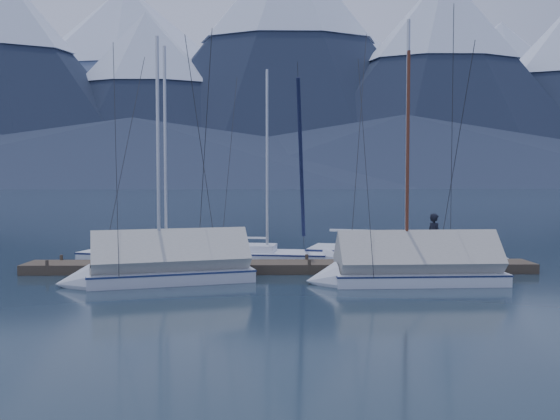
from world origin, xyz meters
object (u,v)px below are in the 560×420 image
object	(u,v)px
sailboat_covered_far	(156,270)
sailboat_open_mid	(278,258)
sailboat_covered_near	(402,271)
sailboat_open_right	(420,257)
person	(434,237)
sailboat_open_left	(178,260)

from	to	relation	value
sailboat_covered_far	sailboat_open_mid	bearing A→B (deg)	49.69
sailboat_covered_near	sailboat_open_right	bearing A→B (deg)	69.36
sailboat_covered_near	sailboat_covered_far	bearing A→B (deg)	178.26
sailboat_open_mid	person	size ratio (longest dim) A/B	4.90
sailboat_covered_near	sailboat_open_mid	bearing A→B (deg)	128.11
sailboat_open_left	sailboat_covered_near	world-z (taller)	sailboat_open_left
person	sailboat_covered_near	bearing A→B (deg)	124.66
sailboat_open_mid	person	world-z (taller)	sailboat_open_mid
sailboat_open_mid	sailboat_open_left	bearing A→B (deg)	-173.24
sailboat_open_right	person	xyz separation A→B (m)	(0.03, -1.88, 1.01)
sailboat_open_right	sailboat_covered_far	world-z (taller)	sailboat_open_right
sailboat_covered_near	person	distance (m)	3.50
sailboat_covered_near	sailboat_covered_far	world-z (taller)	sailboat_covered_far
sailboat_open_left	sailboat_covered_near	size ratio (longest dim) A/B	1.14
sailboat_open_mid	sailboat_open_right	distance (m)	5.66
sailboat_open_left	person	size ratio (longest dim) A/B	5.42
sailboat_open_right	sailboat_covered_far	bearing A→B (deg)	-154.83
sailboat_open_mid	sailboat_covered_near	distance (m)	6.26
sailboat_open_mid	sailboat_covered_far	world-z (taller)	sailboat_covered_far
sailboat_covered_far	person	world-z (taller)	sailboat_covered_far
sailboat_open_mid	sailboat_open_right	xyz separation A→B (m)	(5.66, -0.16, 0.04)
sailboat_covered_far	person	bearing A→B (deg)	15.33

